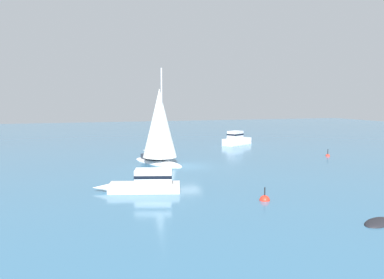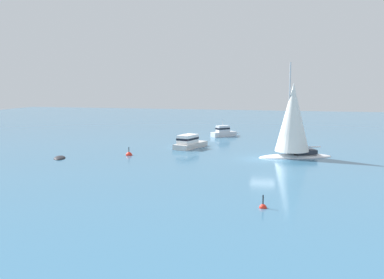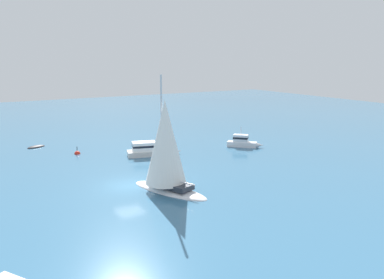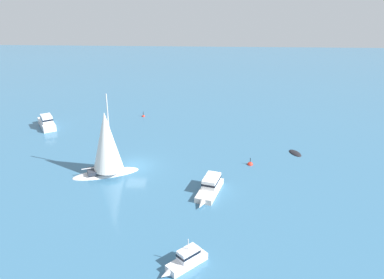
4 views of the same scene
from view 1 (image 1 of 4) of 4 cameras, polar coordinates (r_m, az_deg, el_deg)
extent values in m
plane|color=teal|center=(40.24, -0.52, -3.89)|extent=(160.00, 160.00, 0.00)
ellipsoid|color=black|center=(24.57, 25.32, -10.86)|extent=(2.02, 2.66, 0.48)
cube|color=silver|center=(29.69, -6.86, -6.87)|extent=(3.28, 5.54, 0.60)
cone|color=silver|center=(30.14, -13.00, -6.79)|extent=(0.94, 1.42, 0.60)
cube|color=white|center=(29.46, -5.58, -5.30)|extent=(2.21, 3.02, 1.06)
cube|color=black|center=(29.45, -5.58, -5.20)|extent=(2.26, 3.07, 0.24)
cube|color=white|center=(59.38, 6.50, -0.28)|extent=(4.18, 5.26, 0.96)
cone|color=white|center=(61.92, 8.12, -0.05)|extent=(1.46, 1.56, 0.96)
cube|color=silver|center=(58.90, 6.25, 0.69)|extent=(2.39, 2.61, 1.12)
cube|color=black|center=(58.89, 6.26, 0.74)|extent=(2.44, 2.66, 0.24)
ellipsoid|color=white|center=(42.63, -4.95, -3.36)|extent=(8.30, 5.08, 0.74)
cube|color=#2D333D|center=(43.32, -5.67, -2.42)|extent=(2.83, 2.41, 0.45)
cylinder|color=silver|center=(41.45, -4.40, 3.61)|extent=(0.16, 0.16, 9.65)
cylinder|color=silver|center=(43.29, -5.71, -1.79)|extent=(3.40, 1.41, 0.13)
cone|color=white|center=(41.82, -4.70, 2.38)|extent=(4.64, 4.64, 7.24)
cylinder|color=blue|center=(42.77, -5.50, -2.14)|extent=(0.32, 0.32, 1.02)
sphere|color=tan|center=(42.68, -5.51, -1.31)|extent=(0.24, 0.24, 0.24)
sphere|color=red|center=(27.45, 10.43, -8.64)|extent=(0.72, 0.72, 0.72)
cylinder|color=black|center=(27.29, 10.46, -7.36)|extent=(0.08, 0.08, 0.55)
sphere|color=red|center=(50.02, 18.99, -2.28)|extent=(0.50, 0.50, 0.50)
cylinder|color=black|center=(49.95, 19.01, -1.66)|extent=(0.08, 0.08, 0.60)
camera|label=2|loc=(71.80, 36.41, 5.73)|focal=42.21mm
camera|label=3|loc=(74.87, 1.30, 9.43)|focal=37.41mm
camera|label=4|loc=(48.48, -71.08, 22.50)|focal=39.34mm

